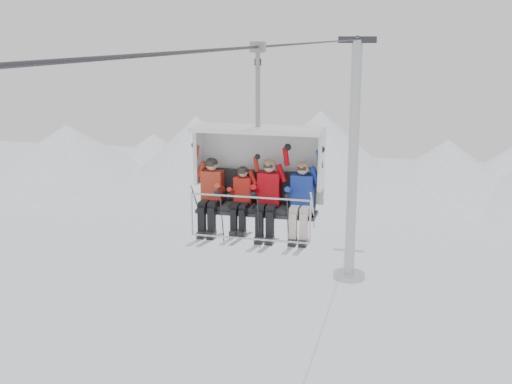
% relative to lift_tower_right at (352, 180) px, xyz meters
% --- Properties ---
extents(ridgeline, '(72.00, 21.00, 7.00)m').
position_rel_lift_tower_right_xyz_m(ridgeline, '(-1.58, 20.05, -2.94)').
color(ridgeline, white).
rests_on(ridgeline, ground).
extents(lift_tower_right, '(2.00, 1.80, 13.48)m').
position_rel_lift_tower_right_xyz_m(lift_tower_right, '(0.00, 0.00, 0.00)').
color(lift_tower_right, '#A6A9AD').
rests_on(lift_tower_right, ground).
extents(haul_cable, '(0.06, 50.00, 0.06)m').
position_rel_lift_tower_right_xyz_m(haul_cable, '(0.00, -22.00, 7.52)').
color(haul_cable, '#2B2B30').
rests_on(haul_cable, lift_tower_left).
extents(chairlift_carrier, '(2.74, 1.17, 3.98)m').
position_rel_lift_tower_right_xyz_m(chairlift_carrier, '(0.00, -21.71, 4.97)').
color(chairlift_carrier, black).
rests_on(chairlift_carrier, haul_cable).
extents(skier_far_left, '(0.45, 1.69, 1.77)m').
position_rel_lift_tower_right_xyz_m(skier_far_left, '(-0.99, -22.02, 4.47)').
color(skier_far_left, '#AA301D').
rests_on(skier_far_left, chairlift_carrier).
extents(skier_center_left, '(0.38, 1.69, 1.54)m').
position_rel_lift_tower_right_xyz_m(skier_center_left, '(-0.30, -22.04, 4.41)').
color(skier_center_left, '#B31E16').
rests_on(skier_center_left, chairlift_carrier).
extents(skier_center_right, '(0.47, 1.69, 1.82)m').
position_rel_lift_tower_right_xyz_m(skier_center_right, '(0.27, -22.01, 4.49)').
color(skier_center_right, '#B00711').
rests_on(skier_center_right, chairlift_carrier).
extents(skier_far_right, '(0.46, 1.69, 1.80)m').
position_rel_lift_tower_right_xyz_m(skier_far_right, '(0.98, -22.02, 4.48)').
color(skier_far_right, navy).
rests_on(skier_far_right, chairlift_carrier).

